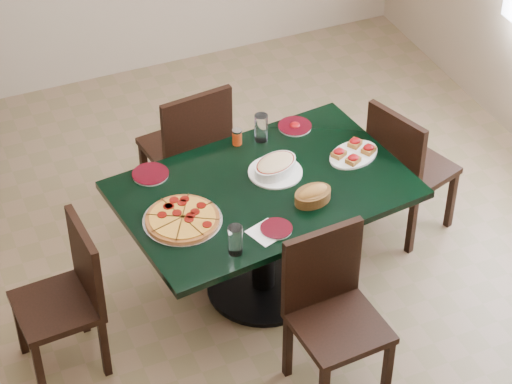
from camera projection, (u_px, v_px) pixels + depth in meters
name	position (u px, v px, depth m)	size (l,w,h in m)	color
floor	(229.00, 319.00, 5.63)	(5.50, 5.50, 0.00)	brown
main_table	(264.00, 213.00, 5.48)	(1.65, 1.17, 0.75)	black
chair_far	(190.00, 145.00, 6.01)	(0.50, 0.50, 0.96)	black
chair_near	(331.00, 305.00, 4.99)	(0.46, 0.46, 0.93)	black
chair_right	(405.00, 165.00, 5.92)	(0.54, 0.54, 0.91)	black
chair_left	(70.00, 292.00, 5.11)	(0.44, 0.44, 0.88)	black
pepperoni_pizza	(182.00, 219.00, 5.13)	(0.41, 0.41, 0.04)	silver
lasagna_casserole	(275.00, 166.00, 5.43)	(0.32, 0.30, 0.09)	silver
bread_basket	(313.00, 195.00, 5.25)	(0.24, 0.18, 0.09)	brown
bruschetta_platter	(354.00, 152.00, 5.57)	(0.37, 0.31, 0.05)	silver
side_plate_near	(276.00, 229.00, 5.08)	(0.17, 0.17, 0.02)	silver
side_plate_far_r	(295.00, 126.00, 5.79)	(0.20, 0.20, 0.03)	silver
side_plate_far_l	(150.00, 174.00, 5.44)	(0.20, 0.20, 0.02)	silver
napkin_setting	(267.00, 232.00, 5.07)	(0.20, 0.20, 0.01)	white
water_glass_a	(261.00, 128.00, 5.65)	(0.08, 0.08, 0.17)	white
water_glass_b	(235.00, 240.00, 4.91)	(0.08, 0.08, 0.16)	white
pepper_shaker	(237.00, 137.00, 5.64)	(0.06, 0.06, 0.10)	#BC4614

